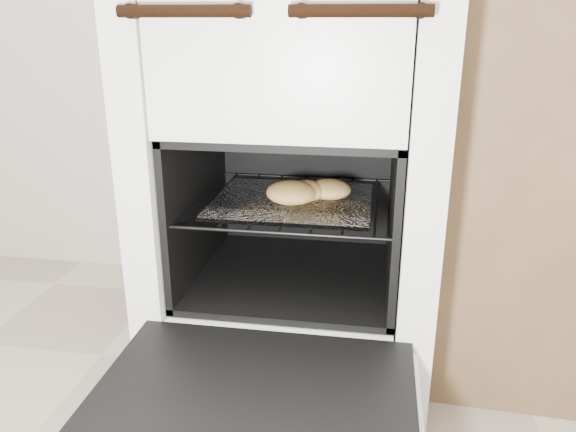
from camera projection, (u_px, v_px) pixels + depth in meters
name	position (u px, v px, depth m)	size (l,w,h in m)	color
stove	(298.00, 175.00, 1.28)	(0.60, 0.67, 0.92)	silver
oven_door	(252.00, 406.00, 0.90)	(0.54, 0.42, 0.04)	black
oven_rack	(294.00, 201.00, 1.24)	(0.44, 0.42, 0.01)	black
foil_sheet	(292.00, 201.00, 1.22)	(0.34, 0.30, 0.01)	white
baked_rolls	(307.00, 191.00, 1.20)	(0.20, 0.17, 0.05)	tan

